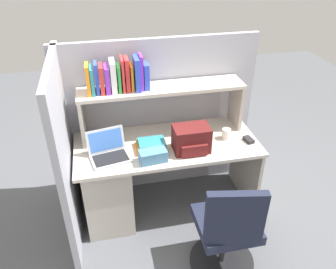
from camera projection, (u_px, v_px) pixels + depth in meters
name	position (u px, v px, depth m)	size (l,w,h in m)	color
ground_plane	(167.00, 205.00, 3.36)	(8.00, 8.00, 0.00)	#595B60
desk	(125.00, 178.00, 3.08)	(1.60, 0.70, 0.73)	beige
cubicle_partition_rear	(159.00, 118.00, 3.27)	(1.84, 0.05, 1.55)	#9E9EA8
cubicle_partition_left	(66.00, 154.00, 2.76)	(0.05, 1.06, 1.55)	#9E9EA8
overhead_hutch	(162.00, 97.00, 2.96)	(1.44, 0.28, 0.45)	#B3A99C
reference_books_on_shelf	(118.00, 76.00, 2.77)	(0.51, 0.19, 0.29)	orange
laptop	(109.00, 152.00, 2.78)	(0.35, 0.31, 0.22)	#B7BABF
backpack	(191.00, 139.00, 2.83)	(0.30, 0.23, 0.22)	#591919
computer_mouse	(249.00, 140.00, 2.99)	(0.06, 0.10, 0.03)	#262628
paper_cup	(226.00, 134.00, 3.02)	(0.08, 0.08, 0.09)	white
tissue_box	(153.00, 156.00, 2.73)	(0.22, 0.12, 0.10)	teal
desk_book_stack	(151.00, 145.00, 2.88)	(0.25, 0.20, 0.08)	orange
office_chair	(227.00, 235.00, 2.54)	(0.52, 0.52, 0.93)	black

